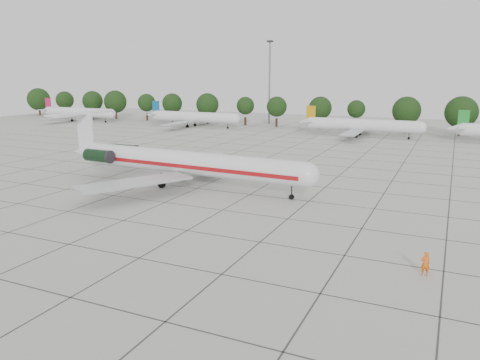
{
  "coord_description": "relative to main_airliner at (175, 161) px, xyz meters",
  "views": [
    {
      "loc": [
        23.74,
        -46.7,
        15.54
      ],
      "look_at": [
        1.64,
        1.31,
        3.5
      ],
      "focal_mm": 35.0,
      "sensor_mm": 36.0,
      "label": 1
    }
  ],
  "objects": [
    {
      "name": "main_airliner",
      "position": [
        0.0,
        0.0,
        0.0
      ],
      "size": [
        41.28,
        32.4,
        9.67
      ],
      "rotation": [
        0.0,
        0.0,
        -0.05
      ],
      "color": "silver",
      "rests_on": "ground"
    },
    {
      "name": "ground_crew",
      "position": [
        34.59,
        -18.24,
        -2.43
      ],
      "size": [
        0.85,
        0.71,
        1.98
      ],
      "primitive_type": "imported",
      "rotation": [
        0.0,
        0.0,
        3.53
      ],
      "color": "#F85F0E",
      "rests_on": "ground"
    },
    {
      "name": "bg_airliner_b",
      "position": [
        -35.3,
        65.51,
        -0.51
      ],
      "size": [
        28.24,
        27.2,
        7.4
      ],
      "color": "silver",
      "rests_on": "ground"
    },
    {
      "name": "apron_joints",
      "position": [
        11.97,
        6.19,
        -3.41
      ],
      "size": [
        170.0,
        170.0,
        0.02
      ],
      "primitive_type": "cube",
      "color": "#383838",
      "rests_on": "ground"
    },
    {
      "name": "ground",
      "position": [
        11.97,
        -8.81,
        -3.42
      ],
      "size": [
        260.0,
        260.0,
        0.0
      ],
      "primitive_type": "plane",
      "color": "#B7B7B0",
      "rests_on": "ground"
    },
    {
      "name": "tree_line",
      "position": [
        0.29,
        76.19,
        2.56
      ],
      "size": [
        249.86,
        8.44,
        10.22
      ],
      "color": "#332114",
      "rests_on": "ground"
    },
    {
      "name": "bg_airliner_a",
      "position": [
        -79.06,
        64.52,
        -0.51
      ],
      "size": [
        28.24,
        27.2,
        7.4
      ],
      "color": "silver",
      "rests_on": "ground"
    },
    {
      "name": "floodlight_mast",
      "position": [
        -18.03,
        83.19,
        10.87
      ],
      "size": [
        1.6,
        1.6,
        25.45
      ],
      "color": "slate",
      "rests_on": "ground"
    },
    {
      "name": "bg_airliner_c",
      "position": [
        14.42,
        63.78,
        -0.51
      ],
      "size": [
        28.24,
        27.2,
        7.4
      ],
      "color": "silver",
      "rests_on": "ground"
    }
  ]
}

